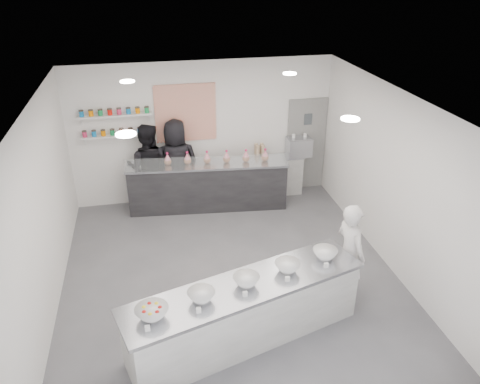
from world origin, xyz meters
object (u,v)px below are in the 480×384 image
(staff_left, at_px, (148,167))
(woman_prep, at_px, (350,253))
(back_bar, at_px, (208,186))
(prep_counter, at_px, (246,312))
(staff_right, at_px, (177,164))
(espresso_ledge, at_px, (275,176))
(espresso_machine, at_px, (299,147))

(staff_left, bearing_deg, woman_prep, 143.63)
(woman_prep, bearing_deg, back_bar, 13.50)
(staff_left, bearing_deg, prep_counter, 120.32)
(staff_right, bearing_deg, staff_left, 0.20)
(prep_counter, xyz_separation_m, espresso_ledge, (1.60, 4.26, -0.02))
(woman_prep, bearing_deg, staff_left, 25.44)
(espresso_ledge, height_order, staff_right, staff_right)
(espresso_machine, bearing_deg, back_bar, -170.70)
(back_bar, relative_size, staff_left, 1.77)
(back_bar, height_order, woman_prep, woman_prep)
(woman_prep, xyz_separation_m, staff_right, (-2.29, 3.60, 0.14))
(staff_left, bearing_deg, back_bar, -176.90)
(espresso_ledge, xyz_separation_m, woman_prep, (0.13, -3.69, 0.38))
(back_bar, distance_m, espresso_ledge, 1.60)
(back_bar, bearing_deg, woman_prep, -57.45)
(staff_right, bearing_deg, espresso_machine, -177.88)
(prep_counter, bearing_deg, woman_prep, 1.76)
(prep_counter, height_order, staff_left, staff_left)
(prep_counter, relative_size, back_bar, 1.03)
(prep_counter, height_order, back_bar, back_bar)
(prep_counter, relative_size, espresso_machine, 6.49)
(woman_prep, distance_m, staff_right, 4.27)
(espresso_machine, distance_m, staff_right, 2.68)
(espresso_ledge, bearing_deg, staff_right, -177.63)
(prep_counter, xyz_separation_m, staff_right, (-0.56, 4.17, 0.49))
(woman_prep, bearing_deg, espresso_ledge, -11.26)
(back_bar, xyz_separation_m, staff_right, (-0.60, 0.25, 0.44))
(back_bar, relative_size, espresso_ledge, 2.76)
(espresso_machine, bearing_deg, espresso_ledge, 180.00)
(staff_left, bearing_deg, espresso_ledge, -163.21)
(prep_counter, distance_m, espresso_ledge, 4.55)
(prep_counter, relative_size, woman_prep, 2.08)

